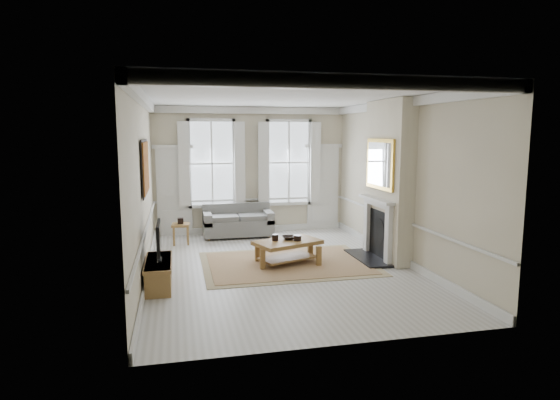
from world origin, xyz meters
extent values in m
plane|color=#B7B5AD|center=(0.00, 0.00, 0.00)|extent=(7.20, 7.20, 0.00)
plane|color=white|center=(0.00, 0.00, 3.40)|extent=(7.20, 7.20, 0.00)
plane|color=beige|center=(0.00, 3.60, 1.70)|extent=(5.20, 0.00, 5.20)
plane|color=beige|center=(-2.60, 0.00, 1.70)|extent=(0.00, 7.20, 7.20)
plane|color=beige|center=(2.60, 0.00, 1.70)|extent=(0.00, 7.20, 7.20)
cube|color=silver|center=(-2.05, 3.56, 1.15)|extent=(0.90, 0.08, 2.30)
cube|color=silver|center=(2.05, 3.56, 1.15)|extent=(0.90, 0.08, 2.30)
cube|color=#AE6D1D|center=(-2.56, 0.30, 2.05)|extent=(0.05, 1.66, 1.06)
cube|color=beige|center=(2.43, 0.20, 1.70)|extent=(0.35, 1.70, 3.38)
cube|color=black|center=(2.00, 0.20, 0.03)|extent=(0.55, 1.50, 0.05)
cube|color=silver|center=(2.20, -0.35, 0.57)|extent=(0.10, 0.18, 1.15)
cube|color=silver|center=(2.20, 0.75, 0.57)|extent=(0.10, 0.18, 1.15)
cube|color=silver|center=(2.15, 0.20, 1.30)|extent=(0.20, 1.45, 0.06)
cube|color=black|center=(2.25, 0.20, 0.55)|extent=(0.02, 0.92, 1.00)
cube|color=gold|center=(2.21, 0.20, 2.05)|extent=(0.06, 1.26, 1.06)
cube|color=slate|center=(-0.44, 3.05, 0.26)|extent=(1.80, 0.87, 0.41)
cube|color=slate|center=(-0.44, 3.39, 0.63)|extent=(1.80, 0.20, 0.44)
cube|color=slate|center=(-1.23, 3.05, 0.51)|extent=(0.20, 0.87, 0.30)
cube|color=slate|center=(0.36, 3.05, 0.51)|extent=(0.20, 0.87, 0.30)
cylinder|color=brown|center=(-1.21, 2.73, 0.04)|extent=(0.06, 0.06, 0.08)
cylinder|color=brown|center=(0.34, 3.37, 0.04)|extent=(0.06, 0.06, 0.08)
cube|color=brown|center=(-1.92, 2.52, 0.48)|extent=(0.45, 0.45, 0.06)
cube|color=brown|center=(-2.07, 2.36, 0.22)|extent=(0.05, 0.05, 0.45)
cube|color=brown|center=(-1.76, 2.36, 0.22)|extent=(0.05, 0.05, 0.45)
cube|color=brown|center=(-2.07, 2.68, 0.22)|extent=(0.05, 0.05, 0.45)
cube|color=brown|center=(-1.76, 2.68, 0.22)|extent=(0.05, 0.05, 0.45)
cube|color=#946F4C|center=(0.22, 0.22, 0.01)|extent=(3.50, 2.60, 0.02)
cube|color=brown|center=(0.22, 0.22, 0.46)|extent=(1.51, 1.19, 0.08)
cube|color=brown|center=(-0.34, -0.07, 0.21)|extent=(0.10, 0.10, 0.42)
cube|color=brown|center=(0.78, -0.07, 0.21)|extent=(0.10, 0.10, 0.42)
cube|color=brown|center=(-0.34, 0.51, 0.21)|extent=(0.10, 0.10, 0.42)
cube|color=brown|center=(0.78, 0.51, 0.21)|extent=(0.10, 0.10, 0.42)
cylinder|color=black|center=(-0.03, 0.27, 0.56)|extent=(0.13, 0.13, 0.13)
cylinder|color=black|center=(0.42, 0.17, 0.55)|extent=(0.16, 0.16, 0.11)
imported|color=black|center=(0.27, 0.32, 0.53)|extent=(0.29, 0.29, 0.07)
cube|color=brown|center=(-2.34, -0.68, 0.24)|extent=(0.42, 1.32, 0.47)
cube|color=black|center=(-2.32, -0.68, 0.49)|extent=(0.08, 0.30, 0.03)
cube|color=black|center=(-2.32, -0.68, 0.88)|extent=(0.05, 0.90, 0.55)
cube|color=black|center=(-2.29, -0.68, 0.88)|extent=(0.01, 0.83, 0.49)
camera|label=1|loc=(-1.99, -8.96, 2.69)|focal=30.00mm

